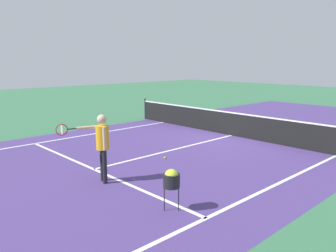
{
  "coord_description": "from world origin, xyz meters",
  "views": [
    {
      "loc": [
        8.01,
        -11.07,
        2.98
      ],
      "look_at": [
        0.52,
        -4.04,
        1.0
      ],
      "focal_mm": 36.04,
      "sensor_mm": 36.0,
      "label": 1
    }
  ],
  "objects_px": {
    "player_near": "(101,140)",
    "ball_hopper": "(171,179)",
    "net": "(232,124)",
    "tennis_ball_mid_court": "(165,158)"
  },
  "relations": [
    {
      "from": "net",
      "to": "ball_hopper",
      "type": "bearing_deg",
      "value": -62.91
    },
    {
      "from": "player_near",
      "to": "ball_hopper",
      "type": "distance_m",
      "value": 2.4
    },
    {
      "from": "player_near",
      "to": "tennis_ball_mid_court",
      "type": "xyz_separation_m",
      "value": [
        -0.44,
        2.51,
        -1.04
      ]
    },
    {
      "from": "net",
      "to": "player_near",
      "type": "xyz_separation_m",
      "value": [
        1.04,
        -6.76,
        0.58
      ]
    },
    {
      "from": "net",
      "to": "ball_hopper",
      "type": "relative_size",
      "value": 12.73
    },
    {
      "from": "player_near",
      "to": "tennis_ball_mid_court",
      "type": "height_order",
      "value": "player_near"
    },
    {
      "from": "net",
      "to": "player_near",
      "type": "distance_m",
      "value": 6.87
    },
    {
      "from": "ball_hopper",
      "to": "tennis_ball_mid_court",
      "type": "relative_size",
      "value": 13.25
    },
    {
      "from": "net",
      "to": "tennis_ball_mid_court",
      "type": "xyz_separation_m",
      "value": [
        0.6,
        -4.25,
        -0.46
      ]
    },
    {
      "from": "net",
      "to": "tennis_ball_mid_court",
      "type": "bearing_deg",
      "value": -81.97
    }
  ]
}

